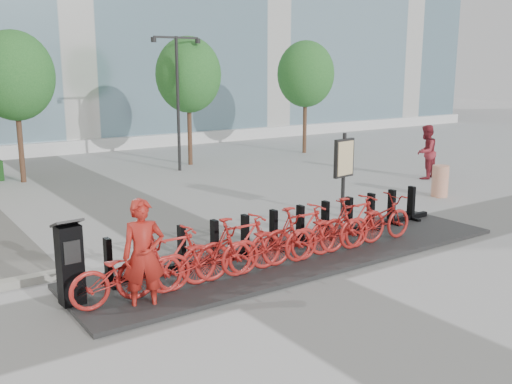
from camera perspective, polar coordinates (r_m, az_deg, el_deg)
ground at (r=10.97m, az=0.16°, el=-8.14°), size 120.00×120.00×0.00m
tree_1 at (r=20.91m, az=-22.99°, el=10.63°), size 2.60×2.60×5.10m
tree_2 at (r=23.16m, az=-6.78°, el=11.55°), size 2.60×2.60×5.10m
tree_3 at (r=26.51m, az=4.99°, el=11.65°), size 2.60×2.60×5.10m
streetlamp at (r=21.82m, az=-7.85°, el=10.29°), size 2.00×0.20×5.00m
dock_pad at (r=11.92m, az=4.50°, el=-6.29°), size 9.60×2.40×0.08m
dock_rail_posts at (r=12.17m, az=3.34°, el=-3.59°), size 8.02×0.50×0.85m
bike_0 at (r=9.56m, az=-12.68°, el=-7.78°), size 1.95×0.68×1.02m
bike_1 at (r=9.82m, az=-8.78°, el=-6.75°), size 1.89×0.53×1.14m
bike_2 at (r=10.15m, az=-5.10°, el=-6.35°), size 1.95×0.68×1.02m
bike_3 at (r=10.48m, az=-1.67°, el=-5.37°), size 1.89×0.53×1.14m
bike_4 at (r=10.89m, az=1.53°, el=-5.00°), size 1.95×0.68×1.02m
bike_5 at (r=11.30m, az=4.49°, el=-4.10°), size 1.89×0.53×1.14m
bike_6 at (r=11.76m, az=7.21°, el=-3.79°), size 1.95×0.68×1.02m
bike_7 at (r=12.23m, az=9.74°, el=-2.98°), size 1.89×0.53×1.14m
bike_8 at (r=12.74m, az=12.06°, el=-2.72°), size 1.95×0.68×1.02m
kiosk at (r=9.66m, az=-18.11°, el=-6.77°), size 0.46×0.39×1.44m
worker_red at (r=9.25m, az=-11.19°, el=-6.26°), size 0.78×0.63×1.84m
pedestrian at (r=21.02m, az=16.62°, el=3.86°), size 1.09×0.95×1.91m
construction_barrel at (r=18.23m, az=17.93°, el=1.05°), size 0.60×0.60×0.96m
map_sign at (r=14.98m, az=8.79°, el=3.02°), size 0.73×0.23×2.21m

